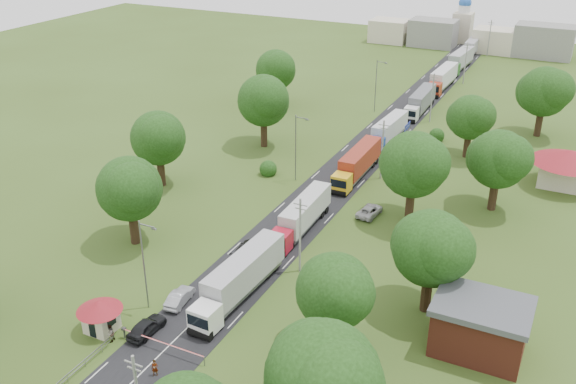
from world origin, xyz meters
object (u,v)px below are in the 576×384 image
Objects in this scene: truck_0 at (240,278)px; pedestrian_near at (155,368)px; boom_barrier at (151,339)px; guard_booth at (100,312)px; car_lane_front at (147,327)px; car_lane_mid at (180,297)px; info_sign at (407,130)px.

truck_0 reaches higher than pedestrian_near.
boom_barrier is 5.72× the size of pedestrian_near.
guard_booth is 4.67m from car_lane_front.
car_lane_mid is (4.20, 7.00, -1.45)m from guard_booth.
pedestrian_near reaches higher than boom_barrier.
info_sign reaches higher than guard_booth.
guard_booth is 9.10m from pedestrian_near.
boom_barrier is 3.98m from pedestrian_near.
car_lane_mid is (0.00, 5.50, -0.05)m from car_lane_front.
info_sign is 0.27× the size of truck_0.
guard_booth reaches higher than pedestrian_near.
truck_0 is at bearing 72.74° from boom_barrier.
info_sign is (6.56, 60.00, 2.11)m from boom_barrier.
guard_booth reaches higher than car_lane_front.
truck_0 is 3.56× the size of car_lane_mid.
car_lane_front is 5.50m from car_lane_mid.
info_sign is 63.12m from pedestrian_near.
info_sign reaches higher than car_lane_mid.
car_lane_front is (-8.20, -58.50, -2.24)m from info_sign.
car_lane_mid is 10.85m from pedestrian_near.
car_lane_mid is at bearing -98.79° from info_sign.
boom_barrier is 60.39m from info_sign.
info_sign is at bearing -105.96° from car_lane_mid.
info_sign is 49.35m from truck_0.
car_lane_front is at bearing 82.84° from car_lane_mid.
car_lane_front is at bearing 137.60° from boom_barrier.
boom_barrier is 5.98m from guard_booth.
car_lane_mid is at bearing 103.21° from boom_barrier.
truck_0 is (-3.21, -49.24, -0.74)m from info_sign.
pedestrian_near is at bearing -93.54° from info_sign.
car_lane_mid is at bearing 59.04° from guard_booth.
info_sign reaches higher than car_lane_front.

